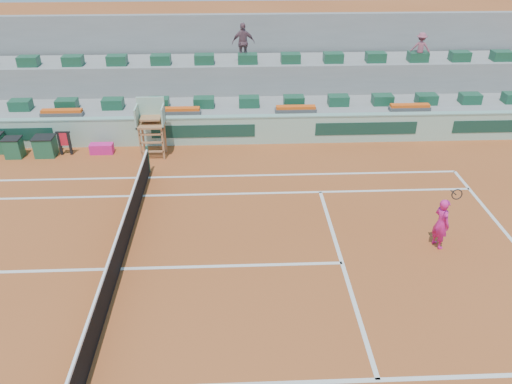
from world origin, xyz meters
TOP-DOWN VIEW (x-y plane):
  - ground at (0.00, 0.00)m, footprint 90.00×90.00m
  - seating_tier_lower at (0.00, 10.70)m, footprint 36.00×4.00m
  - seating_tier_upper at (0.00, 12.30)m, footprint 36.00×2.40m
  - stadium_back_wall at (0.00, 13.90)m, footprint 36.00×0.40m
  - player_bag at (-2.21, 7.74)m, footprint 0.94×0.42m
  - spectator_mid at (3.82, 11.94)m, footprint 1.06×0.49m
  - spectator_right at (12.01, 11.58)m, footprint 0.98×0.73m
  - court_lines at (0.00, 0.00)m, footprint 23.89×11.09m
  - tennis_net at (0.00, 0.00)m, footprint 0.10×11.97m
  - advertising_hoarding at (0.02, 8.50)m, footprint 36.00×0.34m
  - umpire_chair at (0.00, 7.50)m, footprint 1.10×0.90m
  - seat_row_lower at (0.00, 9.80)m, footprint 32.90×0.60m
  - seat_row_upper at (0.00, 11.70)m, footprint 32.90×0.60m
  - flower_planters at (-1.50, 9.00)m, footprint 26.80×0.36m
  - drink_cooler_a at (-4.45, 7.60)m, footprint 0.84×0.73m
  - drink_cooler_b at (-5.70, 7.53)m, footprint 0.70×0.60m
  - towel_rack at (-3.66, 7.66)m, footprint 0.58×0.10m
  - tennis_player at (9.45, 0.72)m, footprint 0.56×0.91m

SIDE VIEW (x-z plane):
  - ground at x=0.00m, z-range 0.00..0.00m
  - court_lines at x=0.00m, z-range 0.00..0.01m
  - player_bag at x=-2.21m, z-range 0.00..0.42m
  - drink_cooler_a at x=-4.45m, z-range 0.00..0.84m
  - drink_cooler_b at x=-5.70m, z-range 0.00..0.84m
  - tennis_net at x=0.00m, z-range -0.02..1.08m
  - seating_tier_lower at x=0.00m, z-range 0.00..1.20m
  - towel_rack at x=-3.66m, z-range 0.09..1.12m
  - advertising_hoarding at x=0.02m, z-range 0.00..1.26m
  - tennis_player at x=9.45m, z-range -0.31..1.96m
  - seating_tier_upper at x=0.00m, z-range 0.00..2.60m
  - flower_planters at x=-1.50m, z-range 1.19..1.47m
  - seat_row_lower at x=0.00m, z-range 1.20..1.64m
  - umpire_chair at x=0.00m, z-range 0.34..2.74m
  - stadium_back_wall at x=0.00m, z-range 0.00..4.40m
  - seat_row_upper at x=0.00m, z-range 2.60..3.04m
  - spectator_right at x=12.01m, z-range 2.60..3.95m
  - spectator_mid at x=3.82m, z-range 2.60..4.38m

